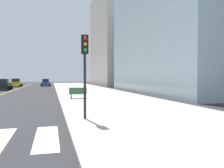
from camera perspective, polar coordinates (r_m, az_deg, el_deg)
name	(u,v)px	position (r m, az deg, el deg)	size (l,w,h in m)	color
sidewalk_kerb_east	(104,97)	(26.14, -1.90, -3.28)	(10.00, 120.00, 0.15)	#B2ADA3
lane_divider_paint	(15,90)	(45.93, -22.67, -1.32)	(0.16, 80.00, 0.01)	yellow
parking_garage_concrete	(128,40)	(67.93, 3.99, 10.72)	(18.00, 24.00, 25.88)	#B2ADA3
car_black_nearest	(3,85)	(46.03, -25.00, -0.17)	(2.89, 4.57, 2.02)	black
car_blue_third	(46,83)	(61.40, -15.90, 0.30)	(2.63, 4.18, 1.86)	#2D479E
car_yellow_fourth	(16,83)	(59.63, -22.38, 0.24)	(2.83, 4.46, 1.97)	gold
traffic_light_near_corner	(85,60)	(12.46, -6.65, 5.90)	(0.36, 0.41, 4.43)	black
park_bench	(78,93)	(24.33, -8.35, -2.22)	(1.83, 0.67, 1.12)	#33603D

